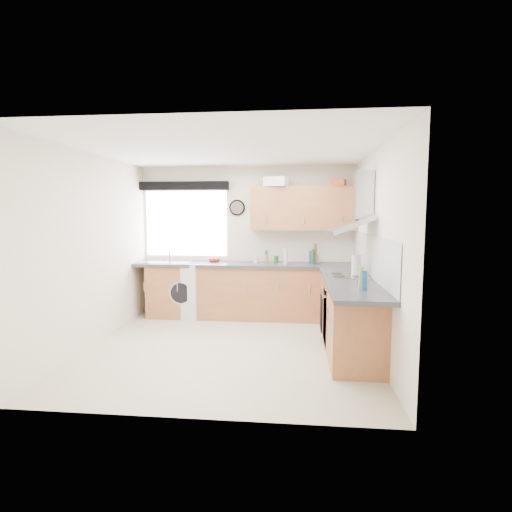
# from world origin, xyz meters

# --- Properties ---
(ground_plane) EXTENTS (3.60, 3.60, 0.00)m
(ground_plane) POSITION_xyz_m (0.00, 0.00, 0.00)
(ground_plane) COLOR beige
(ceiling) EXTENTS (3.60, 3.60, 0.02)m
(ceiling) POSITION_xyz_m (0.00, 0.00, 2.50)
(ceiling) COLOR white
(ceiling) RESTS_ON wall_back
(wall_back) EXTENTS (3.60, 0.02, 2.50)m
(wall_back) POSITION_xyz_m (0.00, 1.80, 1.25)
(wall_back) COLOR silver
(wall_back) RESTS_ON ground_plane
(wall_front) EXTENTS (3.60, 0.02, 2.50)m
(wall_front) POSITION_xyz_m (0.00, -1.80, 1.25)
(wall_front) COLOR silver
(wall_front) RESTS_ON ground_plane
(wall_left) EXTENTS (0.02, 3.60, 2.50)m
(wall_left) POSITION_xyz_m (-1.80, 0.00, 1.25)
(wall_left) COLOR silver
(wall_left) RESTS_ON ground_plane
(wall_right) EXTENTS (0.02, 3.60, 2.50)m
(wall_right) POSITION_xyz_m (1.80, 0.00, 1.25)
(wall_right) COLOR silver
(wall_right) RESTS_ON ground_plane
(window) EXTENTS (1.40, 0.02, 1.10)m
(window) POSITION_xyz_m (-1.05, 1.79, 1.55)
(window) COLOR silver
(window) RESTS_ON wall_back
(window_blind) EXTENTS (1.50, 0.18, 0.14)m
(window_blind) POSITION_xyz_m (-1.05, 1.70, 2.18)
(window_blind) COLOR black
(window_blind) RESTS_ON wall_back
(splashback) EXTENTS (0.01, 3.00, 0.54)m
(splashback) POSITION_xyz_m (1.79, 0.30, 1.18)
(splashback) COLOR white
(splashback) RESTS_ON wall_right
(base_cab_back) EXTENTS (3.00, 0.58, 0.86)m
(base_cab_back) POSITION_xyz_m (-0.10, 1.51, 0.43)
(base_cab_back) COLOR brown
(base_cab_back) RESTS_ON ground_plane
(base_cab_corner) EXTENTS (0.60, 0.60, 0.86)m
(base_cab_corner) POSITION_xyz_m (1.50, 1.50, 0.43)
(base_cab_corner) COLOR brown
(base_cab_corner) RESTS_ON ground_plane
(base_cab_right) EXTENTS (0.58, 2.10, 0.86)m
(base_cab_right) POSITION_xyz_m (1.51, 0.15, 0.43)
(base_cab_right) COLOR brown
(base_cab_right) RESTS_ON ground_plane
(worktop_back) EXTENTS (3.60, 0.62, 0.05)m
(worktop_back) POSITION_xyz_m (0.00, 1.50, 0.89)
(worktop_back) COLOR #2C2C33
(worktop_back) RESTS_ON base_cab_back
(worktop_right) EXTENTS (0.62, 2.42, 0.05)m
(worktop_right) POSITION_xyz_m (1.50, 0.00, 0.89)
(worktop_right) COLOR #2C2C33
(worktop_right) RESTS_ON base_cab_right
(sink) EXTENTS (0.84, 0.46, 0.10)m
(sink) POSITION_xyz_m (-1.33, 1.50, 0.95)
(sink) COLOR #A0A5B2
(sink) RESTS_ON worktop_back
(oven) EXTENTS (0.56, 0.58, 0.85)m
(oven) POSITION_xyz_m (1.50, 0.30, 0.42)
(oven) COLOR black
(oven) RESTS_ON ground_plane
(hob_plate) EXTENTS (0.52, 0.52, 0.01)m
(hob_plate) POSITION_xyz_m (1.50, 0.30, 0.92)
(hob_plate) COLOR #A0A5B2
(hob_plate) RESTS_ON worktop_right
(extractor_hood) EXTENTS (0.52, 0.78, 0.66)m
(extractor_hood) POSITION_xyz_m (1.60, 0.30, 1.77)
(extractor_hood) COLOR #A0A5B2
(extractor_hood) RESTS_ON wall_right
(upper_cabinets) EXTENTS (1.70, 0.35, 0.70)m
(upper_cabinets) POSITION_xyz_m (0.95, 1.62, 1.80)
(upper_cabinets) COLOR brown
(upper_cabinets) RESTS_ON wall_back
(washing_machine) EXTENTS (0.71, 0.69, 0.90)m
(washing_machine) POSITION_xyz_m (-1.00, 1.52, 0.45)
(washing_machine) COLOR silver
(washing_machine) RESTS_ON ground_plane
(wall_clock) EXTENTS (0.27, 0.04, 0.27)m
(wall_clock) POSITION_xyz_m (-0.16, 1.76, 1.82)
(wall_clock) COLOR black
(wall_clock) RESTS_ON wall_back
(casserole) EXTENTS (0.41, 0.35, 0.15)m
(casserole) POSITION_xyz_m (0.51, 1.52, 2.22)
(casserole) COLOR silver
(casserole) RESTS_ON upper_cabinets
(storage_box) EXTENTS (0.27, 0.24, 0.10)m
(storage_box) POSITION_xyz_m (1.48, 1.52, 2.20)
(storage_box) COLOR #BB3921
(storage_box) RESTS_ON upper_cabinets
(utensil_pot) EXTENTS (0.11, 0.11, 0.13)m
(utensil_pot) POSITION_xyz_m (1.15, 1.70, 0.98)
(utensil_pot) COLOR gray
(utensil_pot) RESTS_ON worktop_back
(kitchen_roll) EXTENTS (0.15, 0.15, 0.27)m
(kitchen_roll) POSITION_xyz_m (1.62, 0.35, 1.04)
(kitchen_roll) COLOR silver
(kitchen_roll) RESTS_ON worktop_right
(tomato_cluster) EXTENTS (0.16, 0.16, 0.07)m
(tomato_cluster) POSITION_xyz_m (-0.54, 1.65, 0.95)
(tomato_cluster) COLOR #AE1F0E
(tomato_cluster) RESTS_ON worktop_back
(jar_0) EXTENTS (0.07, 0.07, 0.20)m
(jar_0) POSITION_xyz_m (1.08, 1.62, 1.01)
(jar_0) COLOR navy
(jar_0) RESTS_ON worktop_back
(jar_1) EXTENTS (0.05, 0.05, 0.21)m
(jar_1) POSITION_xyz_m (1.10, 1.49, 1.01)
(jar_1) COLOR #1B491A
(jar_1) RESTS_ON worktop_back
(jar_2) EXTENTS (0.04, 0.04, 0.24)m
(jar_2) POSITION_xyz_m (1.11, 1.55, 1.03)
(jar_2) COLOR navy
(jar_2) RESTS_ON worktop_back
(jar_3) EXTENTS (0.05, 0.05, 0.20)m
(jar_3) POSITION_xyz_m (0.34, 1.63, 1.01)
(jar_3) COLOR navy
(jar_3) RESTS_ON worktop_back
(jar_4) EXTENTS (0.07, 0.07, 0.26)m
(jar_4) POSITION_xyz_m (0.67, 1.38, 1.04)
(jar_4) COLOR #B2AB98
(jar_4) RESTS_ON worktop_back
(jar_5) EXTENTS (0.05, 0.05, 0.14)m
(jar_5) POSITION_xyz_m (0.35, 1.62, 0.98)
(jar_5) COLOR olive
(jar_5) RESTS_ON worktop_back
(jar_6) EXTENTS (0.07, 0.07, 0.11)m
(jar_6) POSITION_xyz_m (0.51, 1.61, 0.97)
(jar_6) COLOR #1E511D
(jar_6) RESTS_ON worktop_back
(jar_7) EXTENTS (0.07, 0.07, 0.12)m
(jar_7) POSITION_xyz_m (0.18, 1.55, 0.97)
(jar_7) COLOR beige
(jar_7) RESTS_ON worktop_back
(bottle_0) EXTENTS (0.07, 0.07, 0.21)m
(bottle_0) POSITION_xyz_m (1.56, -0.65, 1.02)
(bottle_0) COLOR #1B4E82
(bottle_0) RESTS_ON worktop_right
(bottle_1) EXTENTS (0.06, 0.06, 0.24)m
(bottle_1) POSITION_xyz_m (1.54, -0.54, 1.03)
(bottle_1) COLOR #9E8F36
(bottle_1) RESTS_ON worktop_right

